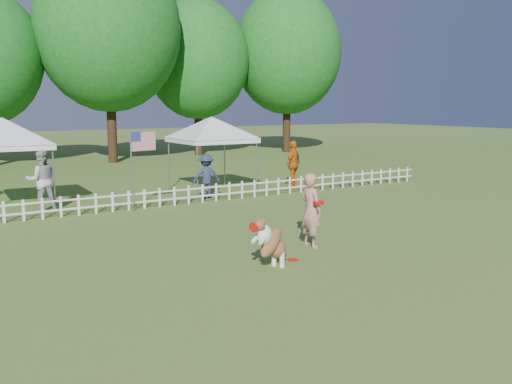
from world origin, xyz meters
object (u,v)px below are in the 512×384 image
Objects in this scene: frisbee_on_turf at (293,260)px; spectator_b at (206,176)px; dog at (272,242)px; canopy_tent_right at (212,155)px; handler at (311,210)px; flag_pole at (132,171)px; spectator_c at (293,164)px; spectator_a at (41,180)px; canopy_tent_left at (5,164)px.

spectator_b is at bearing 74.68° from frisbee_on_turf.
canopy_tent_right is (3.80, 9.49, 0.80)m from dog.
spectator_b is (-0.91, -1.28, -0.59)m from canopy_tent_right.
handler is 0.63× the size of canopy_tent_right.
handler is 0.69× the size of flag_pole.
flag_pole is at bearing 32.05° from spectator_b.
spectator_c reaches higher than spectator_b.
handler reaches higher than spectator_b.
dog is 0.60× the size of spectator_c.
spectator_a is at bearing 135.12° from flag_pole.
spectator_a is 1.27× the size of spectator_b.
spectator_a is (0.79, -1.20, -0.41)m from canopy_tent_left.
spectator_c is (3.97, 0.42, 0.15)m from spectator_b.
flag_pole is at bearing -37.61° from canopy_tent_left.
spectator_a reaches higher than dog.
handler reaches higher than dog.
dog is 10.41m from canopy_tent_left.
flag_pole reaches higher than frisbee_on_turf.
spectator_c is at bearing 30.39° from dog.
frisbee_on_turf is at bearing 123.42° from handler.
spectator_c is at bearing -35.28° from handler.
canopy_tent_right is 4.54m from flag_pole.
spectator_a is at bearing -28.78° from spectator_c.
spectator_a is at bearing 26.68° from handler.
frisbee_on_turf is 0.10× the size of flag_pole.
frisbee_on_turf is 10.44m from canopy_tent_left.
canopy_tent_right is 1.10× the size of flag_pole.
canopy_tent_left reaches higher than frisbee_on_turf.
canopy_tent_right is 1.67m from spectator_b.
canopy_tent_right is at bearing 18.42° from flag_pole.
dog is 9.01m from spectator_a.
dog is 4.62× the size of frisbee_on_turf.
handler is 1.56× the size of dog.
handler is 7.20× the size of frisbee_on_turf.
dog is 0.93m from frisbee_on_turf.
canopy_tent_right is (3.08, 9.21, 1.32)m from frisbee_on_turf.
spectator_c reaches higher than handler.
canopy_tent_left reaches higher than spectator_c.
canopy_tent_left is 1.02× the size of canopy_tent_right.
spectator_b is at bearing 49.47° from dog.
flag_pole is 1.34× the size of spectator_c.
frisbee_on_turf is 0.09× the size of canopy_tent_left.
dog is 0.57× the size of spectator_a.
spectator_b is at bearing -10.56° from handler.
flag_pole is (3.05, -2.67, -0.15)m from canopy_tent_left.
spectator_c is at bearing -0.22° from flag_pole.
flag_pole is 3.21m from spectator_b.
handler is at bearing -57.54° from canopy_tent_left.
spectator_b is (6.06, -1.67, -0.61)m from canopy_tent_left.
canopy_tent_right is 1.41× the size of spectator_a.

